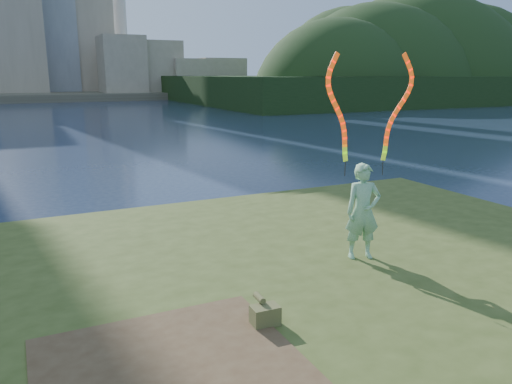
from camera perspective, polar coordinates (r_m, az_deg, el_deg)
ground at (r=10.24m, az=-2.47°, el=-11.66°), size 320.00×320.00×0.00m
grassy_knoll at (r=8.25m, az=4.05°, el=-15.59°), size 20.00×18.00×0.80m
dirt_patch at (r=6.56m, az=-9.59°, el=-19.31°), size 3.20×3.00×0.02m
far_shore at (r=103.68m, az=-24.03°, el=10.16°), size 320.00×40.00×1.20m
wooded_hill at (r=93.29m, az=17.31°, el=10.20°), size 78.00×50.00×63.00m
woman_with_ribbons at (r=9.78m, az=12.22°, el=0.42°), size 2.06×0.77×4.23m
canvas_bag at (r=7.39m, az=1.00°, el=-13.78°), size 0.41×0.47×0.38m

